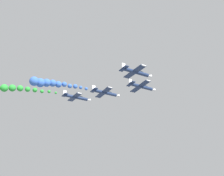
# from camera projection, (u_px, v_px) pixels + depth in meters

# --- Properties ---
(airplane_lead) EXTENTS (9.57, 10.35, 2.34)m
(airplane_lead) POSITION_uv_depth(u_px,v_px,m) (141.00, 87.00, 83.49)
(airplane_lead) COLOR navy
(airplane_left_inner) EXTENTS (9.57, 10.35, 2.33)m
(airplane_left_inner) POSITION_uv_depth(u_px,v_px,m) (105.00, 93.00, 85.63)
(airplane_left_inner) COLOR navy
(smoke_trail_left_inner) EXTENTS (4.47, 19.09, 4.51)m
(smoke_trail_left_inner) POSITION_uv_depth(u_px,v_px,m) (48.00, 83.00, 74.73)
(smoke_trail_left_inner) COLOR blue
(airplane_right_inner) EXTENTS (9.57, 10.35, 2.33)m
(airplane_right_inner) POSITION_uv_depth(u_px,v_px,m) (136.00, 72.00, 73.89)
(airplane_right_inner) COLOR navy
(airplane_left_outer) EXTENTS (9.57, 10.35, 2.34)m
(airplane_left_outer) POSITION_uv_depth(u_px,v_px,m) (76.00, 97.00, 89.38)
(airplane_left_outer) COLOR navy
(smoke_trail_left_outer) EXTENTS (3.23, 20.26, 3.67)m
(smoke_trail_left_outer) POSITION_uv_depth(u_px,v_px,m) (12.00, 89.00, 79.88)
(smoke_trail_left_outer) COLOR green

